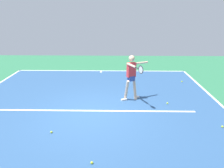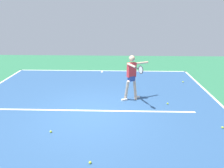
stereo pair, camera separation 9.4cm
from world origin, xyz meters
The scene contains 11 objects.
ground_plane centered at (0.00, 0.00, 0.00)m, with size 19.80×19.80×0.00m, color #2D754C.
court_surface centered at (0.00, 0.00, 0.00)m, with size 10.14×11.08×0.00m, color #2D5484.
court_line_baseline_near centered at (0.00, -5.49, 0.00)m, with size 10.14×0.10×0.01m, color white.
court_line_service centered at (0.00, -0.22, 0.00)m, with size 7.60×0.10×0.01m, color white.
court_line_centre_mark centered at (0.00, -5.29, 0.00)m, with size 0.10×0.30×0.01m, color white.
tennis_player centered at (-1.53, -1.26, 1.08)m, with size 1.08×1.41×1.86m.
tennis_ball_by_baseline centered at (-0.33, 2.54, 0.03)m, with size 0.07×0.07×0.07m, color #CCE033.
tennis_ball_near_player centered at (-4.30, -3.49, 0.03)m, with size 0.07×0.07×0.07m, color #CCE033.
tennis_ball_centre_court centered at (1.04, 1.25, 0.03)m, with size 0.07×0.07×0.07m, color #CCE033.
tennis_ball_far_corner centered at (-4.26, 0.84, 0.03)m, with size 0.07×0.07×0.07m, color #CCE033.
tennis_ball_near_service_line centered at (-2.93, -0.85, 0.03)m, with size 0.07×0.07×0.07m, color #CCE033.
Camera 2 is at (-0.99, 6.53, 3.50)m, focal length 32.92 mm.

